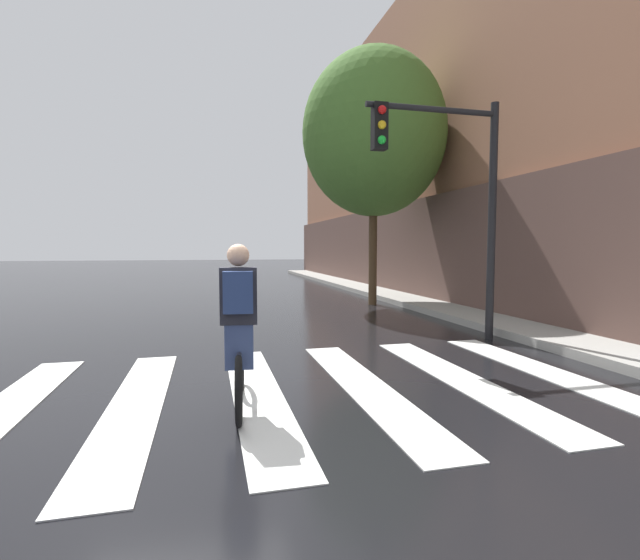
# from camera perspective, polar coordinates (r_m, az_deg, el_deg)

# --- Properties ---
(ground_plane) EXTENTS (120.00, 120.00, 0.00)m
(ground_plane) POSITION_cam_1_polar(r_m,az_deg,el_deg) (5.28, -16.56, -14.32)
(ground_plane) COLOR black
(crosswalk_stripes) EXTENTS (9.49, 4.15, 0.01)m
(crosswalk_stripes) POSITION_cam_1_polar(r_m,az_deg,el_deg) (5.28, -15.01, -14.25)
(crosswalk_stripes) COLOR silver
(crosswalk_stripes) RESTS_ON ground
(cyclist) EXTENTS (0.38, 1.71, 1.69)m
(cyclist) POSITION_cam_1_polar(r_m,az_deg,el_deg) (4.64, -10.14, -6.01)
(cyclist) COLOR black
(cyclist) RESTS_ON ground
(traffic_light_near) EXTENTS (2.47, 0.28, 4.20)m
(traffic_light_near) POSITION_cam_1_polar(r_m,az_deg,el_deg) (8.34, 16.19, 12.23)
(traffic_light_near) COLOR black
(traffic_light_near) RESTS_ON ground
(fire_hydrant) EXTENTS (0.33, 0.22, 0.78)m
(fire_hydrant) POSITION_cam_1_polar(r_m,az_deg,el_deg) (15.35, 13.47, -0.24)
(fire_hydrant) COLOR gold
(fire_hydrant) RESTS_ON sidewalk
(street_tree_near) EXTENTS (4.08, 4.08, 7.25)m
(street_tree_near) POSITION_cam_1_polar(r_m,az_deg,el_deg) (13.64, 6.79, 17.81)
(street_tree_near) COLOR #4C3823
(street_tree_near) RESTS_ON ground
(corner_building) EXTENTS (19.60, 25.78, 10.48)m
(corner_building) POSITION_cam_1_polar(r_m,az_deg,el_deg) (24.30, 28.99, 11.93)
(corner_building) COLOR brown
(corner_building) RESTS_ON ground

